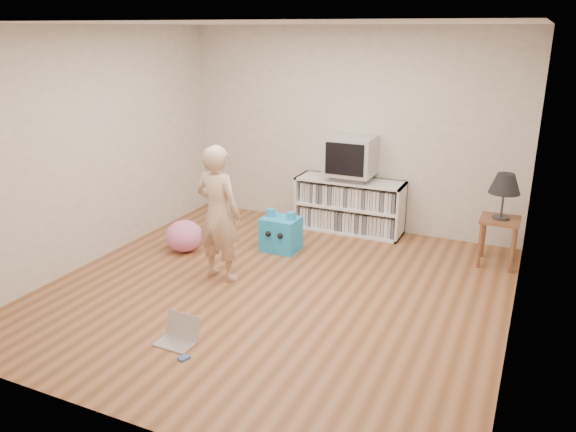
% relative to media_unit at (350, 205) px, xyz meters
% --- Properties ---
extents(ground, '(4.50, 4.50, 0.00)m').
position_rel_media_unit_xyz_m(ground, '(-0.11, -2.04, -0.35)').
color(ground, brown).
rests_on(ground, ground).
extents(walls, '(4.52, 4.52, 2.60)m').
position_rel_media_unit_xyz_m(walls, '(-0.11, -2.04, 0.95)').
color(walls, '#BDB1A6').
rests_on(walls, ground).
extents(ceiling, '(4.50, 4.50, 0.01)m').
position_rel_media_unit_xyz_m(ceiling, '(-0.11, -2.04, 2.25)').
color(ceiling, white).
rests_on(ceiling, walls).
extents(media_unit, '(1.40, 0.45, 0.70)m').
position_rel_media_unit_xyz_m(media_unit, '(0.00, 0.00, 0.00)').
color(media_unit, white).
rests_on(media_unit, ground).
extents(dvd_deck, '(0.45, 0.35, 0.07)m').
position_rel_media_unit_xyz_m(dvd_deck, '(-0.00, -0.02, 0.39)').
color(dvd_deck, gray).
rests_on(dvd_deck, media_unit).
extents(crt_tv, '(0.60, 0.53, 0.50)m').
position_rel_media_unit_xyz_m(crt_tv, '(-0.00, -0.02, 0.67)').
color(crt_tv, '#A9A9AE').
rests_on(crt_tv, dvd_deck).
extents(side_table, '(0.42, 0.42, 0.55)m').
position_rel_media_unit_xyz_m(side_table, '(1.88, -0.39, 0.07)').
color(side_table, brown).
rests_on(side_table, ground).
extents(table_lamp, '(0.34, 0.34, 0.52)m').
position_rel_media_unit_xyz_m(table_lamp, '(1.88, -0.39, 0.59)').
color(table_lamp, '#333333').
rests_on(table_lamp, side_table).
extents(person, '(0.57, 0.41, 1.46)m').
position_rel_media_unit_xyz_m(person, '(-0.77, -2.00, 0.38)').
color(person, '#CEAA8C').
rests_on(person, ground).
extents(laptop, '(0.34, 0.27, 0.23)m').
position_rel_media_unit_xyz_m(laptop, '(-0.43, -3.26, -0.29)').
color(laptop, silver).
rests_on(laptop, ground).
extents(playing_cards, '(0.09, 0.11, 0.02)m').
position_rel_media_unit_xyz_m(playing_cards, '(-0.23, -3.48, -0.34)').
color(playing_cards, '#415FAE').
rests_on(playing_cards, ground).
extents(plush_blue, '(0.44, 0.39, 0.50)m').
position_rel_media_unit_xyz_m(plush_blue, '(-0.53, -1.01, -0.14)').
color(plush_blue, '#1B96D9').
rests_on(plush_blue, ground).
extents(plush_pink, '(0.56, 0.56, 0.38)m').
position_rel_media_unit_xyz_m(plush_pink, '(-1.57, -1.51, -0.16)').
color(plush_pink, pink).
rests_on(plush_pink, ground).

